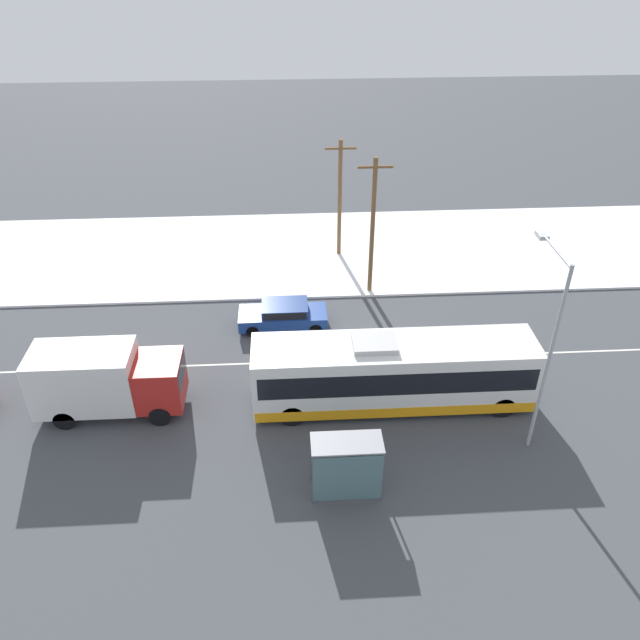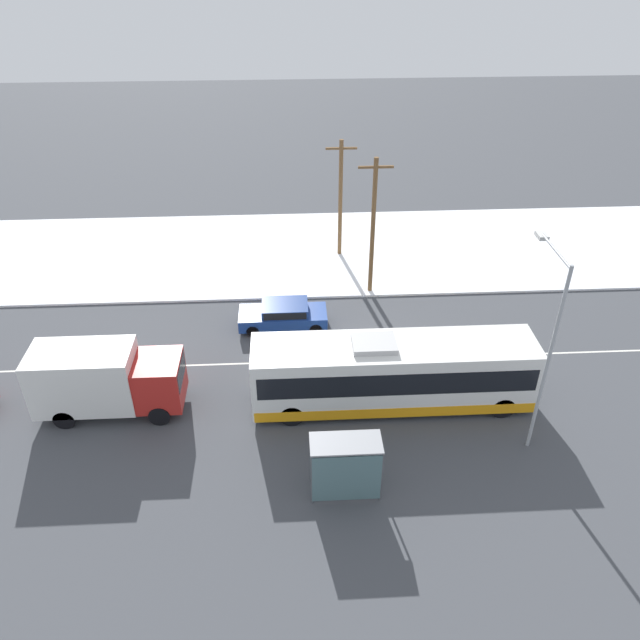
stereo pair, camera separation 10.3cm
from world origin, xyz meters
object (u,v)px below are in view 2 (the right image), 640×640
(city_bus, at_px, (393,373))
(sedan_car, at_px, (284,314))
(streetlamp, at_px, (548,331))
(utility_pole_roadside, at_px, (373,226))
(utility_pole_snowlot, at_px, (340,197))
(pedestrian_at_stop, at_px, (356,454))
(bus_shelter, at_px, (346,463))
(box_truck, at_px, (104,379))

(city_bus, relative_size, sedan_car, 2.66)
(streetlamp, height_order, utility_pole_roadside, streetlamp)
(streetlamp, bearing_deg, city_bus, 155.64)
(utility_pole_roadside, relative_size, utility_pole_snowlot, 1.07)
(pedestrian_at_stop, bearing_deg, city_bus, 63.60)
(pedestrian_at_stop, xyz_separation_m, bus_shelter, (-0.50, -1.12, 0.71))
(city_bus, relative_size, utility_pole_snowlot, 1.64)
(sedan_car, relative_size, utility_pole_snowlot, 0.62)
(box_truck, relative_size, sedan_car, 1.36)
(streetlamp, height_order, utility_pole_snowlot, streetlamp)
(sedan_car, height_order, utility_pole_snowlot, utility_pole_snowlot)
(city_bus, height_order, bus_shelter, city_bus)
(sedan_car, relative_size, streetlamp, 0.55)
(sedan_car, distance_m, streetlamp, 13.66)
(pedestrian_at_stop, distance_m, streetlamp, 8.36)
(pedestrian_at_stop, relative_size, utility_pole_roadside, 0.20)
(city_bus, height_order, pedestrian_at_stop, city_bus)
(bus_shelter, height_order, utility_pole_snowlot, utility_pole_snowlot)
(pedestrian_at_stop, bearing_deg, utility_pole_roadside, 80.77)
(sedan_car, bearing_deg, utility_pole_roadside, -146.16)
(bus_shelter, xyz_separation_m, utility_pole_snowlot, (1.34, 19.15, 2.14))
(pedestrian_at_stop, height_order, bus_shelter, bus_shelter)
(box_truck, relative_size, bus_shelter, 2.39)
(city_bus, xyz_separation_m, box_truck, (-12.08, 0.20, 0.08))
(box_truck, relative_size, utility_pole_snowlot, 0.84)
(box_truck, height_order, utility_pole_roadside, utility_pole_roadside)
(box_truck, bearing_deg, city_bus, -0.97)
(sedan_car, distance_m, utility_pole_snowlot, 9.13)
(box_truck, height_order, pedestrian_at_stop, box_truck)
(sedan_car, height_order, bus_shelter, bus_shelter)
(streetlamp, bearing_deg, utility_pole_snowlot, 110.71)
(bus_shelter, bearing_deg, city_bus, 64.11)
(city_bus, xyz_separation_m, pedestrian_at_stop, (-1.95, -3.93, -0.65))
(utility_pole_snowlot, bearing_deg, sedan_car, -114.01)
(city_bus, height_order, utility_pole_roadside, utility_pole_roadside)
(pedestrian_at_stop, bearing_deg, streetlamp, 13.00)
(box_truck, bearing_deg, utility_pole_roadside, 37.00)
(sedan_car, xyz_separation_m, bus_shelter, (2.16, -11.29, 0.92))
(sedan_car, xyz_separation_m, utility_pole_snowlot, (3.50, 7.86, 3.05))
(sedan_car, height_order, utility_pole_roadside, utility_pole_roadside)
(pedestrian_at_stop, bearing_deg, utility_pole_snowlot, 87.33)
(bus_shelter, xyz_separation_m, streetlamp, (7.54, 2.75, 3.49))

